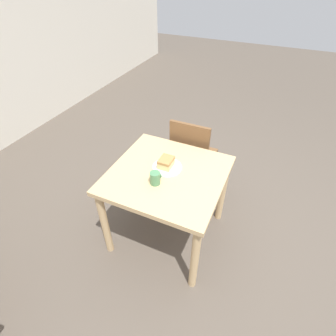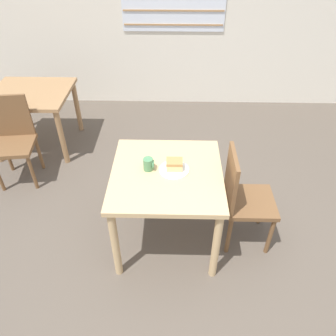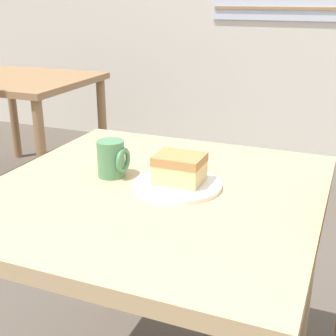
{
  "view_description": "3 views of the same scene",
  "coord_description": "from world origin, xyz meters",
  "px_view_note": "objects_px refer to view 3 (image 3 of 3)",
  "views": [
    {
      "loc": [
        -1.5,
        -0.23,
        2.06
      ],
      "look_at": [
        -0.06,
        0.43,
        0.75
      ],
      "focal_mm": 28.0,
      "sensor_mm": 36.0,
      "label": 1
    },
    {
      "loc": [
        -0.05,
        -1.51,
        2.33
      ],
      "look_at": [
        -0.1,
        0.43,
        0.77
      ],
      "focal_mm": 35.0,
      "sensor_mm": 36.0,
      "label": 2
    },
    {
      "loc": [
        0.35,
        -0.62,
        1.21
      ],
      "look_at": [
        -0.08,
        0.45,
        0.78
      ],
      "focal_mm": 50.0,
      "sensor_mm": 36.0,
      "label": 3
    }
  ],
  "objects_px": {
    "dining_table_far": "(21,94)",
    "plate": "(177,185)",
    "dining_table_near": "(154,226)",
    "coffee_mug": "(112,159)",
    "cake_slice": "(180,168)"
  },
  "relations": [
    {
      "from": "dining_table_near",
      "to": "dining_table_far",
      "type": "xyz_separation_m",
      "value": [
        -1.58,
        1.41,
        -0.03
      ]
    },
    {
      "from": "dining_table_far",
      "to": "plate",
      "type": "xyz_separation_m",
      "value": [
        1.63,
        -1.39,
        0.15
      ]
    },
    {
      "from": "plate",
      "to": "coffee_mug",
      "type": "distance_m",
      "value": 0.2
    },
    {
      "from": "cake_slice",
      "to": "dining_table_near",
      "type": "bearing_deg",
      "value": -148.51
    },
    {
      "from": "dining_table_far",
      "to": "coffee_mug",
      "type": "height_order",
      "value": "coffee_mug"
    },
    {
      "from": "dining_table_far",
      "to": "cake_slice",
      "type": "bearing_deg",
      "value": -40.16
    },
    {
      "from": "dining_table_near",
      "to": "coffee_mug",
      "type": "distance_m",
      "value": 0.22
    },
    {
      "from": "coffee_mug",
      "to": "plate",
      "type": "bearing_deg",
      "value": -1.96
    },
    {
      "from": "dining_table_near",
      "to": "dining_table_far",
      "type": "height_order",
      "value": "dining_table_near"
    },
    {
      "from": "dining_table_far",
      "to": "coffee_mug",
      "type": "xyz_separation_m",
      "value": [
        1.44,
        -1.38,
        0.19
      ]
    },
    {
      "from": "cake_slice",
      "to": "coffee_mug",
      "type": "xyz_separation_m",
      "value": [
        -0.2,
        -0.0,
        0.0
      ]
    },
    {
      "from": "dining_table_far",
      "to": "cake_slice",
      "type": "xyz_separation_m",
      "value": [
        1.63,
        -1.38,
        0.19
      ]
    },
    {
      "from": "cake_slice",
      "to": "coffee_mug",
      "type": "height_order",
      "value": "coffee_mug"
    },
    {
      "from": "plate",
      "to": "dining_table_near",
      "type": "bearing_deg",
      "value": -155.47
    },
    {
      "from": "dining_table_near",
      "to": "coffee_mug",
      "type": "height_order",
      "value": "coffee_mug"
    }
  ]
}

